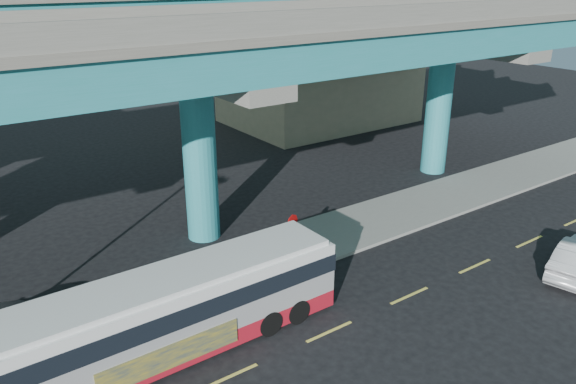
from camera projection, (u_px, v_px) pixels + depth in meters
ground at (324, 328)px, 19.76m from camera, size 120.00×120.00×0.00m
sidewalk at (243, 264)px, 23.89m from camera, size 70.00×4.00×0.15m
lane_markings at (329, 332)px, 19.53m from camera, size 58.00×0.12×0.01m
viaduct at (191, 37)px, 23.28m from camera, size 52.00×12.40×11.70m
building_beige at (320, 79)px, 45.58m from camera, size 14.00×10.23×7.00m
transit_bus at (180, 308)px, 18.12m from camera, size 11.20×2.51×2.86m
parked_car at (13, 320)px, 18.84m from camera, size 3.48×4.50×1.26m
stop_sign at (292, 229)px, 23.16m from camera, size 0.66×0.23×2.28m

